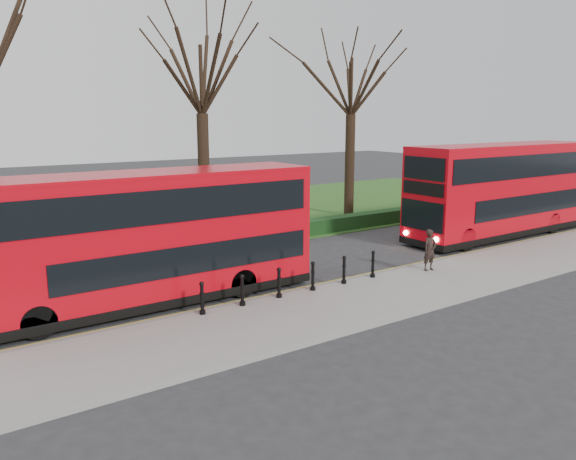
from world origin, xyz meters
TOP-DOWN VIEW (x-y plane):
  - ground at (0.00, 0.00)m, footprint 120.00×120.00m
  - pavement at (0.00, -3.00)m, footprint 60.00×4.00m
  - kerb at (0.00, -1.00)m, footprint 60.00×0.25m
  - grass_verge at (0.00, 15.00)m, footprint 60.00×18.00m
  - hedge at (0.00, 6.80)m, footprint 60.00×0.90m
  - yellow_line_outer at (0.00, -0.70)m, footprint 60.00×0.10m
  - yellow_line_inner at (0.00, -0.50)m, footprint 60.00×0.10m
  - tree_mid at (2.00, 10.00)m, footprint 7.40×7.40m
  - tree_right at (12.00, 10.00)m, footprint 7.35×7.35m
  - bollard_row at (-0.14, -1.35)m, footprint 7.36×0.15m
  - bus_lead at (-4.37, 0.92)m, footprint 11.16×2.56m
  - bus_rear at (14.71, 1.00)m, footprint 12.08×2.77m
  - pedestrian at (6.00, -1.91)m, footprint 0.63×0.44m

SIDE VIEW (x-z plane):
  - ground at x=0.00m, z-range 0.00..0.00m
  - yellow_line_outer at x=0.00m, z-range 0.00..0.01m
  - yellow_line_inner at x=0.00m, z-range 0.00..0.01m
  - grass_verge at x=0.00m, z-range 0.00..0.06m
  - pavement at x=0.00m, z-range 0.00..0.15m
  - kerb at x=0.00m, z-range -0.01..0.15m
  - hedge at x=0.00m, z-range 0.00..0.80m
  - bollard_row at x=-0.14m, z-range 0.15..1.15m
  - pedestrian at x=6.00m, z-range 0.15..1.82m
  - bus_lead at x=-4.37m, z-range 0.02..4.46m
  - bus_rear at x=14.71m, z-range 0.02..4.82m
  - tree_right at x=12.00m, z-range 2.61..14.09m
  - tree_mid at x=2.00m, z-range 2.62..14.19m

